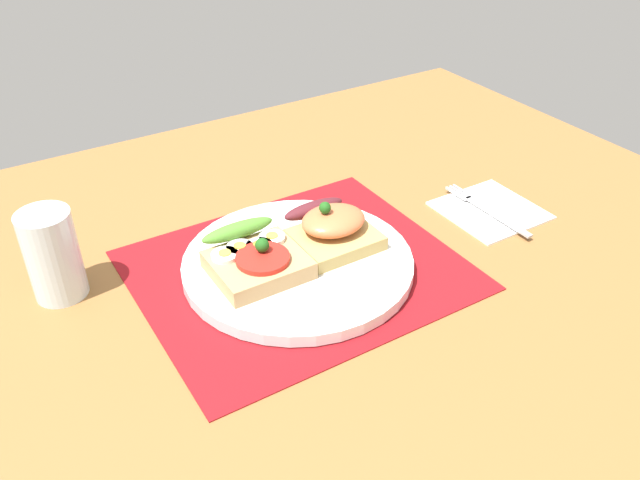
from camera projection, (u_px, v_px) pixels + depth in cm
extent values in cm
cube|color=olive|center=(298.00, 281.00, 77.30)|extent=(120.00, 90.00, 3.20)
cube|color=maroon|center=(298.00, 269.00, 76.33)|extent=(36.06, 30.81, 0.30)
cylinder|color=white|center=(298.00, 263.00, 75.85)|extent=(26.67, 26.67, 1.42)
cube|color=tan|center=(258.00, 265.00, 72.62)|extent=(10.08, 8.95, 2.07)
cylinder|color=red|center=(263.00, 258.00, 71.41)|extent=(5.96, 5.96, 0.60)
ellipsoid|color=#4F8D2E|center=(238.00, 230.00, 74.98)|extent=(8.87, 2.20, 1.80)
sphere|color=#1E5919|center=(262.00, 245.00, 71.54)|extent=(1.60, 1.60, 1.60)
cylinder|color=white|center=(225.00, 255.00, 71.98)|extent=(3.03, 3.03, 0.50)
cylinder|color=yellow|center=(225.00, 253.00, 71.79)|extent=(1.36, 1.36, 0.16)
cylinder|color=white|center=(240.00, 248.00, 73.14)|extent=(3.03, 3.03, 0.50)
cylinder|color=yellow|center=(240.00, 246.00, 72.96)|extent=(1.36, 1.36, 0.16)
cylinder|color=white|center=(259.00, 246.00, 73.44)|extent=(3.03, 3.03, 0.50)
cylinder|color=yellow|center=(259.00, 244.00, 73.25)|extent=(1.36, 1.36, 0.16)
cylinder|color=white|center=(272.00, 238.00, 74.85)|extent=(3.03, 3.03, 0.50)
cylinder|color=yellow|center=(272.00, 235.00, 74.67)|extent=(1.36, 1.36, 0.16)
cube|color=tan|center=(333.00, 238.00, 77.48)|extent=(9.55, 8.06, 1.68)
ellipsoid|color=#E46D40|center=(333.00, 221.00, 76.70)|extent=(7.83, 6.45, 2.57)
ellipsoid|color=#551D24|center=(314.00, 209.00, 79.63)|extent=(8.12, 2.20, 1.80)
sphere|color=#1E5919|center=(325.00, 208.00, 75.26)|extent=(1.40, 1.40, 1.40)
cube|color=white|center=(490.00, 209.00, 87.24)|extent=(12.15, 12.02, 0.60)
cube|color=#B7B7BC|center=(497.00, 216.00, 84.95)|extent=(0.80, 11.36, 0.32)
cube|color=#B7B7BC|center=(466.00, 197.00, 89.10)|extent=(1.50, 1.20, 0.32)
cube|color=#B7B7BC|center=(453.00, 192.00, 90.23)|extent=(0.32, 2.80, 0.32)
cube|color=#B7B7BC|center=(456.00, 191.00, 90.51)|extent=(0.32, 2.80, 0.32)
cube|color=#B7B7BC|center=(460.00, 189.00, 90.80)|extent=(0.32, 2.80, 0.32)
cylinder|color=silver|center=(53.00, 255.00, 70.06)|extent=(5.71, 5.71, 10.31)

